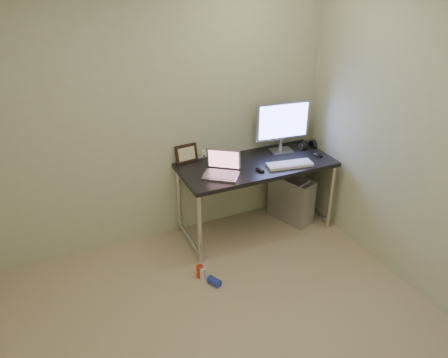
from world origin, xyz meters
TOP-DOWN VIEW (x-y plane):
  - wall_back at (0.00, 1.75)m, footprint 3.50×0.02m
  - desk at (0.94, 1.42)m, footprint 1.49×0.65m
  - tower_computer at (1.38, 1.44)m, footprint 0.35×0.51m
  - cable_a at (1.33, 1.70)m, footprint 0.01×0.16m
  - cable_b at (1.42, 1.68)m, footprint 0.02×0.11m
  - can_red at (0.15, 0.95)m, footprint 0.07×0.07m
  - can_white at (0.17, 0.92)m, footprint 0.06×0.06m
  - can_blue at (0.22, 0.80)m, footprint 0.11×0.14m
  - laptop at (0.54, 1.35)m, footprint 0.40×0.39m
  - monitor at (1.29, 1.57)m, footprint 0.55×0.18m
  - keyboard at (1.19, 1.25)m, footprint 0.45×0.21m
  - mouse_right at (1.57, 1.33)m, footprint 0.09×0.13m
  - mouse_left at (0.89, 1.26)m, footprint 0.08×0.12m
  - headphones at (1.59, 1.53)m, footprint 0.17×0.10m
  - picture_frame at (0.33, 1.72)m, footprint 0.23×0.09m
  - webcam at (0.49, 1.66)m, footprint 0.04×0.04m

SIDE VIEW (x-z plane):
  - can_blue at x=0.22m, z-range 0.00..0.07m
  - can_white at x=0.17m, z-range 0.00..0.11m
  - can_red at x=0.15m, z-range 0.00..0.11m
  - tower_computer at x=1.38m, z-range -0.01..0.50m
  - cable_b at x=1.42m, z-range 0.02..0.74m
  - cable_a at x=1.33m, z-range 0.06..0.74m
  - desk at x=0.94m, z-range 0.29..1.04m
  - keyboard at x=1.19m, z-range 0.75..0.78m
  - mouse_left at x=0.89m, z-range 0.75..0.79m
  - mouse_right at x=1.57m, z-range 0.75..0.79m
  - headphones at x=1.59m, z-range 0.72..0.84m
  - laptop at x=0.54m, z-range 0.69..0.91m
  - webcam at x=0.49m, z-range 0.78..0.90m
  - picture_frame at x=0.33m, z-range 0.75..0.93m
  - monitor at x=1.29m, z-range 0.79..1.31m
  - wall_back at x=0.00m, z-range 0.00..2.50m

